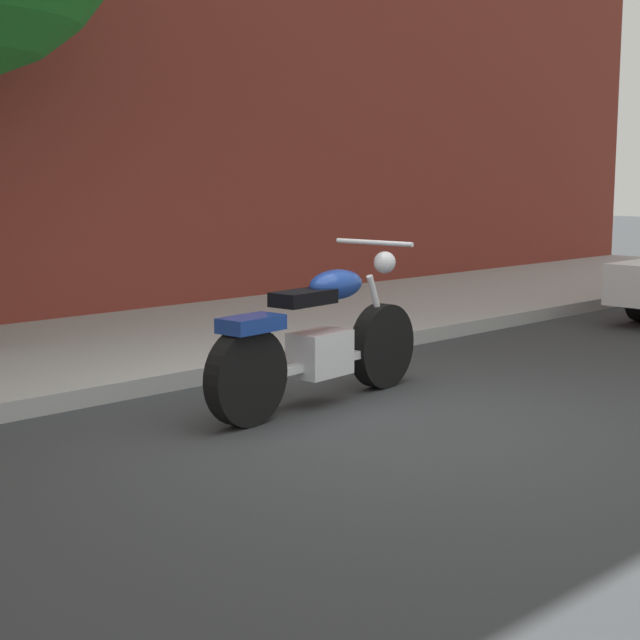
{
  "coord_description": "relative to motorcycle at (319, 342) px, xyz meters",
  "views": [
    {
      "loc": [
        -4.65,
        -4.23,
        1.65
      ],
      "look_at": [
        0.09,
        0.63,
        0.62
      ],
      "focal_mm": 54.25,
      "sensor_mm": 36.0,
      "label": 1
    }
  ],
  "objects": [
    {
      "name": "sidewalk",
      "position": [
        -0.08,
        2.67,
        -0.39
      ],
      "size": [
        23.68,
        3.17,
        0.14
      ],
      "primitive_type": "cube",
      "color": "#A2A2A2",
      "rests_on": "ground"
    },
    {
      "name": "motorcycle",
      "position": [
        0.0,
        0.0,
        0.0
      ],
      "size": [
        2.17,
        0.7,
        1.15
      ],
      "color": "black",
      "rests_on": "ground"
    },
    {
      "name": "ground_plane",
      "position": [
        -0.08,
        -0.64,
        -0.46
      ],
      "size": [
        60.0,
        60.0,
        0.0
      ],
      "primitive_type": "plane",
      "color": "#303335"
    }
  ]
}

